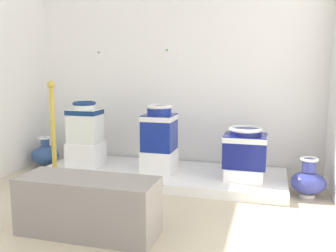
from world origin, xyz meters
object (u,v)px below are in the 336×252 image
Objects in this scene: plinth_block_slender_white at (86,154)px; info_placard_first at (101,55)px; info_placard_second at (170,54)px; decorative_vase_companion at (308,181)px; plinth_block_rightmost at (244,172)px; antique_toilet_slender_white at (85,122)px; plinth_block_leftmost at (159,160)px; stanchion_post_near_left at (55,162)px; museum_bench at (88,206)px; decorative_vase_corner at (45,155)px; antique_toilet_rightmost at (245,146)px; antique_toilet_leftmost at (159,127)px.

info_placard_first is at bearing 94.28° from plinth_block_slender_white.
info_placard_second is 0.44× the size of decorative_vase_companion.
antique_toilet_slender_white is at bearing 179.98° from plinth_block_rightmost.
antique_toilet_slender_white reaches higher than plinth_block_leftmost.
info_placard_first is 1.65m from stanchion_post_near_left.
stanchion_post_near_left is 1.07× the size of museum_bench.
plinth_block_slender_white reaches higher than plinth_block_rightmost.
info_placard_first is at bearing 98.13° from stanchion_post_near_left.
decorative_vase_corner is (-2.27, 0.12, -0.00)m from plinth_block_rightmost.
decorative_vase_companion is at bearing -23.35° from info_placard_second.
plinth_block_leftmost is at bearing -88.21° from info_placard_second.
decorative_vase_corner is (-0.59, 0.12, -0.43)m from antique_toilet_slender_white.
info_placard_first is 0.11× the size of stanchion_post_near_left.
stanchion_post_near_left reaches higher than decorative_vase_corner.
antique_toilet_slender_white is 0.90m from plinth_block_leftmost.
info_placard_second is 1.76m from stanchion_post_near_left.
decorative_vase_companion reaches higher than plinth_block_rightmost.
info_placard_second is (0.84, 0.00, 0.00)m from info_placard_first.
plinth_block_slender_white is 0.82m from plinth_block_leftmost.
plinth_block_leftmost is 0.97× the size of decorative_vase_companion.
antique_toilet_rightmost is at bearing -2.55° from plinth_block_leftmost.
stanchion_post_near_left reaches higher than plinth_block_leftmost.
decorative_vase_corner is 0.34× the size of stanchion_post_near_left.
antique_toilet_rightmost is 0.39× the size of stanchion_post_near_left.
decorative_vase_corner reaches higher than plinth_block_slender_white.
antique_toilet_slender_white is at bearing -177.34° from plinth_block_leftmost.
plinth_block_rightmost is 3.42× the size of info_placard_first.
museum_bench is (-0.10, -1.35, 0.00)m from plinth_block_leftmost.
antique_toilet_slender_white is 0.87m from stanchion_post_near_left.
plinth_block_slender_white is 0.36× the size of museum_bench.
plinth_block_rightmost is (0.87, -0.04, -0.40)m from antique_toilet_leftmost.
antique_toilet_leftmost is at bearing 2.66° from plinth_block_slender_white.
decorative_vase_corner is 1.00× the size of decorative_vase_companion.
plinth_block_slender_white is at bearing -177.34° from plinth_block_leftmost.
museum_bench reaches higher than decorative_vase_companion.
info_placard_first reaches higher than plinth_block_leftmost.
antique_toilet_rightmost is at bearing 53.76° from museum_bench.
plinth_block_leftmost is at bearing 174.11° from decorative_vase_companion.
decorative_vase_corner reaches higher than plinth_block_rightmost.
plinth_block_rightmost is at bearing -3.05° from decorative_vase_corner.
antique_toilet_leftmost is 1.31× the size of decorative_vase_companion.
plinth_block_rightmost is 2.13m from info_placard_first.
plinth_block_slender_white is at bearing -147.34° from info_placard_second.
decorative_vase_corner is (-1.41, 0.08, -0.40)m from antique_toilet_leftmost.
museum_bench is (0.76, -1.83, -1.09)m from info_placard_first.
antique_toilet_rightmost reaches higher than museum_bench.
info_placard_first is 0.11× the size of museum_bench.
info_placard_first reaches higher than antique_toilet_leftmost.
antique_toilet_rightmost is (1.68, -0.00, 0.19)m from plinth_block_slender_white.
museum_bench is at bearing -67.44° from info_placard_first.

